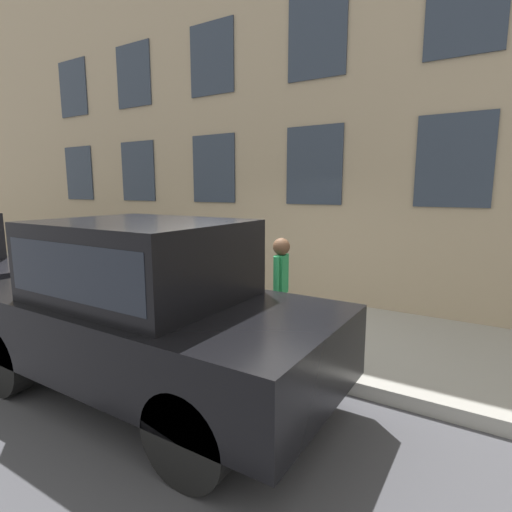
% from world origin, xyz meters
% --- Properties ---
extents(ground_plane, '(80.00, 80.00, 0.00)m').
position_xyz_m(ground_plane, '(0.00, 0.00, 0.00)').
color(ground_plane, '#47474C').
extents(sidewalk, '(2.90, 60.00, 0.16)m').
position_xyz_m(sidewalk, '(1.45, 0.00, 0.08)').
color(sidewalk, '#9E9B93').
rests_on(sidewalk, ground_plane).
extents(building_facade, '(0.33, 40.00, 8.05)m').
position_xyz_m(building_facade, '(3.05, 0.00, 4.02)').
color(building_facade, tan).
rests_on(building_facade, ground_plane).
extents(fire_hydrant, '(0.35, 0.46, 0.71)m').
position_xyz_m(fire_hydrant, '(0.36, 0.09, 0.52)').
color(fire_hydrant, gray).
rests_on(fire_hydrant, sidewalk).
extents(person, '(0.35, 0.23, 1.45)m').
position_xyz_m(person, '(0.63, -0.54, 1.04)').
color(person, navy).
rests_on(person, sidewalk).
extents(parked_car_black_near, '(1.89, 4.29, 1.94)m').
position_xyz_m(parked_car_black_near, '(-1.14, 0.19, 1.05)').
color(parked_car_black_near, black).
rests_on(parked_car_black_near, ground_plane).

